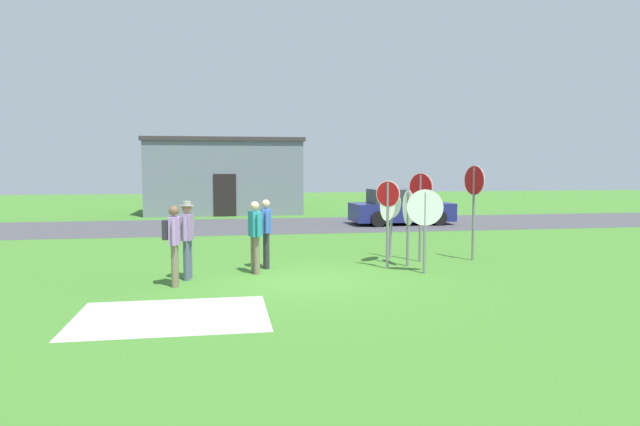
{
  "coord_description": "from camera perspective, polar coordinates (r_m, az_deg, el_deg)",
  "views": [
    {
      "loc": [
        -1.62,
        -12.19,
        2.52
      ],
      "look_at": [
        0.85,
        2.11,
        1.3
      ],
      "focal_mm": 31.84,
      "sensor_mm": 36.0,
      "label": 1
    }
  ],
  "objects": [
    {
      "name": "ground_plane",
      "position": [
        12.55,
        -2.19,
        -6.78
      ],
      "size": [
        80.0,
        80.0,
        0.0
      ],
      "primitive_type": "plane",
      "color": "#3D7528"
    },
    {
      "name": "street_asphalt",
      "position": [
        23.91,
        -5.84,
        -1.26
      ],
      "size": [
        60.0,
        6.4,
        0.01
      ],
      "primitive_type": "cube",
      "color": "#424247",
      "rests_on": "ground"
    },
    {
      "name": "concrete_path",
      "position": [
        9.97,
        -14.67,
        -9.98
      ],
      "size": [
        3.2,
        2.4,
        0.01
      ],
      "primitive_type": "cube",
      "color": "#ADAAA3",
      "rests_on": "ground"
    },
    {
      "name": "building_background",
      "position": [
        30.16,
        -9.58,
        3.7
      ],
      "size": [
        8.05,
        3.83,
        3.93
      ],
      "color": "slate",
      "rests_on": "ground"
    },
    {
      "name": "parked_car_on_street",
      "position": [
        24.57,
        8.07,
        0.48
      ],
      "size": [
        4.36,
        2.14,
        1.51
      ],
      "color": "navy",
      "rests_on": "ground"
    },
    {
      "name": "stop_sign_center_cluster",
      "position": [
        13.87,
        6.83,
        0.33
      ],
      "size": [
        0.47,
        0.48,
        2.16
      ],
      "color": "slate",
      "rests_on": "ground"
    },
    {
      "name": "stop_sign_leaning_left",
      "position": [
        15.01,
        10.07,
        1.2
      ],
      "size": [
        0.43,
        0.63,
        2.33
      ],
      "color": "slate",
      "rests_on": "ground"
    },
    {
      "name": "stop_sign_nearest",
      "position": [
        13.42,
        10.5,
        -0.33
      ],
      "size": [
        0.82,
        0.29,
        1.96
      ],
      "color": "slate",
      "rests_on": "ground"
    },
    {
      "name": "stop_sign_low_front",
      "position": [
        14.3,
        8.86,
        -0.16
      ],
      "size": [
        0.07,
        0.89,
        1.91
      ],
      "color": "slate",
      "rests_on": "ground"
    },
    {
      "name": "stop_sign_leaning_right",
      "position": [
        14.76,
        6.8,
        0.05
      ],
      "size": [
        0.59,
        0.61,
        1.92
      ],
      "color": "slate",
      "rests_on": "ground"
    },
    {
      "name": "stop_sign_tallest",
      "position": [
        15.56,
        7.17,
        0.14
      ],
      "size": [
        0.35,
        0.73,
        1.87
      ],
      "color": "slate",
      "rests_on": "ground"
    },
    {
      "name": "stop_sign_rear_left",
      "position": [
        15.51,
        15.21,
        1.78
      ],
      "size": [
        0.22,
        0.79,
        2.53
      ],
      "color": "slate",
      "rests_on": "ground"
    },
    {
      "name": "person_with_sunhat",
      "position": [
        13.93,
        -5.53,
        -1.56
      ],
      "size": [
        0.35,
        0.57,
        1.69
      ],
      "color": "#2D2D33",
      "rests_on": "ground"
    },
    {
      "name": "person_near_signs",
      "position": [
        12.82,
        -13.29,
        -2.09
      ],
      "size": [
        0.42,
        0.56,
        1.74
      ],
      "color": "#4C5670",
      "rests_on": "ground"
    },
    {
      "name": "person_in_dark_shirt",
      "position": [
        13.25,
        -6.55,
        -2.03
      ],
      "size": [
        0.31,
        0.55,
        1.69
      ],
      "color": "#7A6B56",
      "rests_on": "ground"
    },
    {
      "name": "person_holding_notes",
      "position": [
        12.17,
        -14.53,
        -2.61
      ],
      "size": [
        0.36,
        0.57,
        1.69
      ],
      "color": "#7A6B56",
      "rests_on": "ground"
    }
  ]
}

